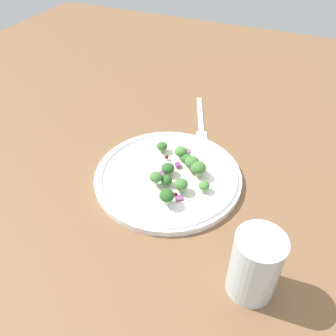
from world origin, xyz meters
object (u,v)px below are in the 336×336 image
Objects in this scene: plate at (168,175)px; fork at (201,120)px; broccoli_floret_1 at (204,186)px; broccoli_floret_0 at (181,185)px; broccoli_floret_2 at (192,163)px; water_glass at (255,265)px.

plate is 1.53× the size of fork.
broccoli_floret_1 is 0.11× the size of fork.
fork is (-4.82, 24.62, -2.80)cm from broccoli_floret_0.
broccoli_floret_0 is at bearing -153.30° from broccoli_floret_1.
broccoli_floret_0 is at bearing -88.06° from broccoli_floret_2.
plate is 13.80× the size of broccoli_floret_1.
water_glass reaches higher than plate.
broccoli_floret_0 is 0.89× the size of broccoli_floret_2.
plate is at bearing -146.89° from broccoli_floret_2.
broccoli_floret_1 is 5.72cm from broccoli_floret_2.
broccoli_floret_2 is 19.45cm from fork.
broccoli_floret_2 reaches higher than broccoli_floret_1.
broccoli_floret_0 is 5.99cm from broccoli_floret_2.
broccoli_floret_2 is 24.18cm from water_glass.
water_glass reaches higher than fork.
plate reaches higher than fork.
broccoli_floret_2 is at bearing -76.10° from fork.
water_glass is at bearing -39.22° from broccoli_floret_0.
fork is (-4.61, 18.64, -3.11)cm from broccoli_floret_2.
plate is 5.14cm from broccoli_floret_2.
plate is 5.74cm from broccoli_floret_0.
broccoli_floret_0 is 25.25cm from fork.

